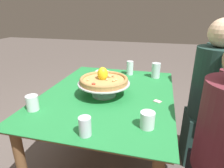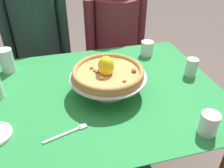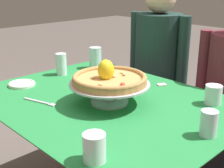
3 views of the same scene
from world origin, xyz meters
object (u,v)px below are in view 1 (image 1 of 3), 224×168
pizza_stand (104,86)px  dinner_fork (86,82)px  water_glass_side_right (85,128)px  sugar_packet (157,101)px  water_glass_front_right (33,104)px  side_plate (102,72)px  water_glass_back_left (156,71)px  water_glass_back_right (147,121)px  diner_left (210,100)px  water_glass_side_left (130,69)px  pizza (104,79)px

pizza_stand → dinner_fork: 0.34m
dinner_fork → water_glass_side_right: bearing=21.3°
sugar_packet → water_glass_side_right: bearing=-35.6°
water_glass_front_right → sugar_packet: (-0.31, 0.76, -0.04)m
side_plate → sugar_packet: (0.53, 0.57, -0.01)m
pizza_stand → water_glass_back_left: bearing=145.2°
pizza_stand → water_glass_side_right: 0.49m
water_glass_side_right → water_glass_back_right: size_ratio=1.10×
pizza_stand → water_glass_back_left: water_glass_back_left is taller
side_plate → dinner_fork: size_ratio=0.77×
water_glass_front_right → side_plate: water_glass_front_right is taller
water_glass_front_right → water_glass_back_left: bearing=138.8°
pizza_stand → sugar_packet: bearing=88.4°
water_glass_side_right → dinner_fork: size_ratio=0.54×
water_glass_front_right → side_plate: 0.87m
diner_left → water_glass_side_left: bearing=-104.8°
side_plate → water_glass_side_right: bearing=12.4°
pizza_stand → side_plate: size_ratio=2.60×
water_glass_front_right → pizza: bearing=131.0°
sugar_packet → diner_left: size_ratio=0.04×
water_glass_back_right → sugar_packet: bearing=172.3°
water_glass_back_right → sugar_packet: size_ratio=1.83×
water_glass_front_right → dinner_fork: (-0.55, 0.14, -0.04)m
water_glass_side_right → water_glass_back_right: water_glass_side_right is taller
water_glass_back_left → water_glass_side_left: water_glass_back_left is taller
water_glass_back_right → water_glass_side_left: water_glass_side_left is taller
water_glass_back_left → sugar_packet: 0.52m
pizza → side_plate: (-0.52, -0.18, -0.12)m
pizza → water_glass_side_right: (0.49, 0.05, -0.08)m
water_glass_back_right → water_glass_side_left: 0.92m
pizza → diner_left: bearing=113.3°
water_glass_front_right → water_glass_back_right: water_glass_front_right is taller
water_glass_back_left → dinner_fork: size_ratio=0.73×
water_glass_side_left → water_glass_back_right: bearing=15.3°
water_glass_front_right → water_glass_side_right: bearing=68.4°
water_glass_back_left → pizza_stand: bearing=-34.8°
pizza → water_glass_back_left: (-0.51, 0.35, -0.06)m
pizza_stand → water_glass_side_left: water_glass_side_left is taller
water_glass_back_right → water_glass_side_left: bearing=-164.7°
water_glass_back_left → side_plate: bearing=-91.7°
water_glass_side_left → side_plate: bearing=-86.5°
pizza → side_plate: bearing=-161.4°
diner_left → sugar_packet: bearing=-49.4°
water_glass_back_left → sugar_packet: size_ratio=2.77×
diner_left → water_glass_front_right: bearing=-60.3°
water_glass_side_right → water_glass_front_right: (-0.17, -0.42, -0.00)m
water_glass_side_right → side_plate: 1.04m
water_glass_side_left → side_plate: 0.28m
pizza → water_glass_back_right: bearing=45.0°
water_glass_side_left → sugar_packet: bearing=27.5°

